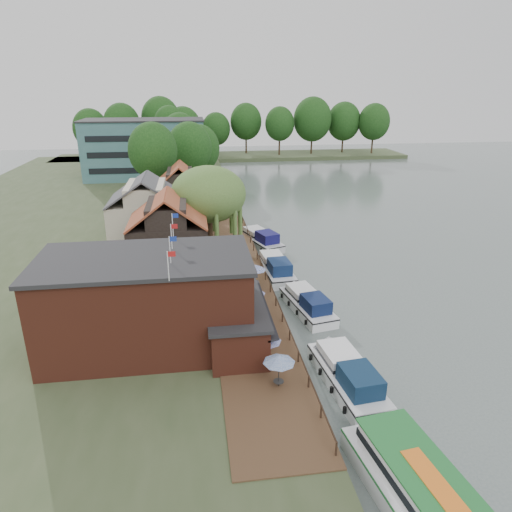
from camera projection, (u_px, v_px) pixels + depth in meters
name	position (u px, v px, depth m)	size (l,w,h in m)	color
ground	(346.00, 335.00, 38.61)	(260.00, 260.00, 0.00)	#505C5A
land_bank	(73.00, 226.00, 67.01)	(50.00, 140.00, 1.00)	#384728
quay_deck	(239.00, 282.00, 46.48)	(6.00, 50.00, 0.10)	#47301E
quay_rail	(265.00, 274.00, 47.14)	(0.20, 49.00, 1.00)	black
pub	(175.00, 300.00, 34.24)	(20.00, 11.00, 7.30)	maroon
hotel_block	(145.00, 149.00, 98.20)	(25.40, 12.40, 12.30)	#38666B
cottage_a	(169.00, 234.00, 47.81)	(8.60, 7.60, 8.50)	black
cottage_b	(147.00, 210.00, 56.70)	(9.60, 8.60, 8.50)	beige
cottage_c	(181.00, 194.00, 65.57)	(7.60, 7.60, 8.50)	black
willow	(209.00, 211.00, 52.70)	(8.60, 8.60, 10.43)	#476B2D
umbrella_0	(279.00, 371.00, 29.82)	(2.14, 2.14, 2.38)	navy
umbrella_1	(266.00, 349.00, 32.27)	(2.16, 2.16, 2.38)	navy
umbrella_2	(251.00, 324.00, 35.73)	(2.41, 2.41, 2.38)	navy
umbrella_3	(252.00, 301.00, 39.55)	(2.37, 2.37, 2.38)	#1B2398
umbrella_4	(242.00, 288.00, 42.02)	(2.07, 2.07, 2.38)	navy
umbrella_5	(254.00, 276.00, 44.72)	(2.27, 2.27, 2.38)	navy
cruiser_0	(348.00, 371.00, 31.61)	(3.19, 9.88, 2.39)	white
cruiser_1	(307.00, 301.00, 42.22)	(2.96, 9.17, 2.19)	white
cruiser_2	(275.00, 265.00, 50.42)	(3.13, 9.68, 2.34)	silver
cruiser_3	(261.00, 237.00, 59.86)	(3.09, 9.55, 2.30)	silver
swan	(369.00, 437.00, 27.07)	(0.44, 0.44, 0.44)	white
bank_tree_0	(154.00, 166.00, 72.63)	(7.70, 7.70, 13.66)	#143811
bank_tree_1	(190.00, 159.00, 81.88)	(7.98, 7.98, 13.01)	#143811
bank_tree_2	(199.00, 156.00, 88.73)	(7.95, 7.95, 12.02)	#143811
bank_tree_3	(180.00, 142.00, 106.36)	(8.44, 8.44, 13.21)	#143811
bank_tree_4	(168.00, 142.00, 112.95)	(7.91, 7.91, 11.75)	#143811
bank_tree_5	(170.00, 133.00, 120.09)	(7.74, 7.74, 14.20)	#143811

